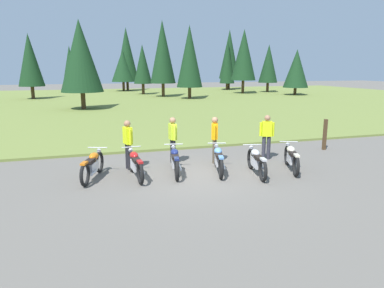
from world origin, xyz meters
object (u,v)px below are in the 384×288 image
Objects in this scene: motorcycle_navy at (175,161)px; trail_marker_post at (325,135)px; motorcycle_red at (135,164)px; rider_with_back_turned at (128,142)px; rider_in_hivis_vest at (173,137)px; motorcycle_cream at (292,158)px; rider_checking_bike at (267,134)px; motorcycle_sky_blue at (219,159)px; rider_near_row_end at (215,137)px; motorcycle_silver at (257,161)px; motorcycle_orange at (93,165)px.

trail_marker_post is at bearing 12.64° from motorcycle_navy.
motorcycle_red is 1.26× the size of rider_with_back_turned.
trail_marker_post is at bearing 2.03° from rider_in_hivis_vest.
motorcycle_cream is 1.20× the size of rider_checking_bike.
trail_marker_post is at bearing 36.94° from motorcycle_cream.
motorcycle_sky_blue is at bearing -53.64° from rider_in_hivis_vest.
rider_near_row_end is at bearing -173.44° from trail_marker_post.
motorcycle_red is 2.09m from rider_in_hivis_vest.
motorcycle_red is 3.85m from motorcycle_silver.
rider_checking_bike is 2.03m from rider_near_row_end.
rider_checking_bike is at bearing 12.65° from motorcycle_navy.
rider_in_hivis_vest is (-3.48, 0.46, 0.00)m from rider_checking_bike.
rider_in_hivis_vest is (-1.15, 1.56, 0.51)m from motorcycle_sky_blue.
motorcycle_red is at bearing -179.28° from motorcycle_navy.
rider_in_hivis_vest is 6.61m from trail_marker_post.
rider_in_hivis_vest is (0.26, 1.30, 0.51)m from motorcycle_navy.
motorcycle_red is 1.01× the size of motorcycle_navy.
motorcycle_silver and motorcycle_cream have the same top height.
rider_with_back_turned is at bearing 94.59° from motorcycle_red.
rider_in_hivis_vest is 1.29× the size of trail_marker_post.
motorcycle_orange is 1.30m from motorcycle_red.
motorcycle_navy is 3.87m from rider_checking_bike.
motorcycle_silver is 2.01m from rider_near_row_end.
rider_in_hivis_vest is at bearing 172.42° from rider_checking_bike.
motorcycle_red is (1.28, -0.26, 0.00)m from motorcycle_orange.
rider_checking_bike is (6.30, 0.59, 0.51)m from motorcycle_orange.
trail_marker_post is (6.85, 1.54, 0.21)m from motorcycle_navy.
motorcycle_red is 1.01× the size of motorcycle_silver.
motorcycle_navy is at bearing 161.19° from motorcycle_silver.
motorcycle_cream is 5.50m from rider_with_back_turned.
motorcycle_sky_blue is at bearing -161.81° from trail_marker_post.
trail_marker_post is (3.11, 0.70, -0.30)m from rider_checking_bike.
rider_near_row_end is (1.46, -0.36, 0.00)m from rider_in_hivis_vest.
rider_in_hivis_vest is (-3.57, 2.04, 0.51)m from motorcycle_cream.
motorcycle_sky_blue is (3.96, -0.50, 0.00)m from motorcycle_orange.
motorcycle_cream is 1.20× the size of rider_with_back_turned.
motorcycle_orange and motorcycle_red have the same top height.
rider_checking_bike is 3.20m from trail_marker_post.
rider_in_hivis_vest is at bearing 20.59° from motorcycle_orange.
rider_with_back_turned reaches higher than motorcycle_orange.
rider_near_row_end is at bearing 75.47° from motorcycle_sky_blue.
rider_near_row_end is (0.31, 1.20, 0.51)m from motorcycle_sky_blue.
motorcycle_cream is at bearing -8.76° from motorcycle_orange.
trail_marker_post is at bearing 10.81° from motorcycle_red.
rider_checking_bike is (-0.08, 1.58, 0.51)m from motorcycle_cream.
rider_with_back_turned is (-0.08, 1.03, 0.51)m from motorcycle_red.
rider_checking_bike is (2.34, 1.09, 0.51)m from motorcycle_sky_blue.
motorcycle_red is 5.16m from motorcycle_cream.
motorcycle_sky_blue is (1.40, -0.25, 0.00)m from motorcycle_navy.
motorcycle_cream is 4.14m from rider_in_hivis_vest.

